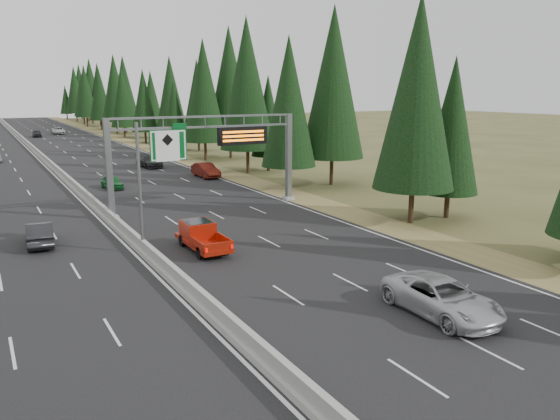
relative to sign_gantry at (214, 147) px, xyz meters
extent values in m
cube|color=black|center=(-8.92, 45.12, -5.23)|extent=(32.00, 260.00, 0.08)
cube|color=olive|center=(8.88, 45.12, -5.24)|extent=(3.60, 260.00, 0.06)
cube|color=gray|center=(-8.92, 45.12, -5.04)|extent=(0.70, 260.00, 0.30)
cube|color=gray|center=(-8.92, 45.12, -4.64)|extent=(0.30, 260.00, 0.60)
cube|color=slate|center=(-8.57, 0.12, -1.29)|extent=(0.45, 0.45, 7.80)
cube|color=gray|center=(-8.57, 0.12, -5.04)|extent=(0.90, 0.90, 0.30)
cube|color=slate|center=(7.28, 0.12, -1.29)|extent=(0.45, 0.45, 7.80)
cube|color=gray|center=(7.28, 0.12, -5.04)|extent=(0.90, 0.90, 0.30)
cube|color=slate|center=(-0.64, 0.12, 2.53)|extent=(15.85, 0.35, 0.16)
cube|color=slate|center=(-0.64, 0.12, 1.69)|extent=(15.85, 0.35, 0.16)
cube|color=#054C19|center=(-3.92, -0.13, 0.36)|extent=(3.00, 0.10, 2.50)
cube|color=silver|center=(-3.92, -0.19, 0.36)|extent=(2.85, 0.02, 2.35)
cube|color=#054C19|center=(-2.92, -0.13, 1.86)|extent=(1.10, 0.10, 0.45)
cube|color=black|center=(2.58, -0.18, 0.86)|extent=(4.50, 0.40, 1.50)
cube|color=orange|center=(2.58, -0.40, 1.21)|extent=(3.80, 0.02, 0.18)
cube|color=orange|center=(2.58, -0.40, 0.86)|extent=(3.80, 0.02, 0.18)
cube|color=orange|center=(2.58, -0.40, 0.51)|extent=(3.80, 0.02, 0.18)
cylinder|color=slate|center=(-8.92, -9.88, -1.19)|extent=(0.20, 0.20, 8.00)
cube|color=gray|center=(-8.92, -9.88, -5.09)|extent=(0.50, 0.50, 0.20)
cube|color=slate|center=(-7.92, -9.88, 2.41)|extent=(2.00, 0.15, 0.15)
cube|color=silver|center=(-7.12, -10.00, 1.31)|extent=(1.50, 0.06, 1.80)
cylinder|color=black|center=(11.16, -11.78, -3.93)|extent=(0.40, 0.40, 2.68)
cone|color=black|center=(11.16, -11.78, 4.45)|extent=(6.03, 6.03, 14.08)
cylinder|color=black|center=(14.86, -11.83, -4.27)|extent=(0.40, 0.40, 2.00)
cone|color=black|center=(14.86, -11.83, 1.99)|extent=(4.51, 4.51, 10.51)
cylinder|color=black|center=(10.08, 4.95, -4.05)|extent=(0.40, 0.40, 2.43)
cone|color=black|center=(10.08, 4.95, 3.55)|extent=(5.47, 5.47, 12.77)
cylinder|color=black|center=(15.54, 5.23, -3.80)|extent=(0.40, 0.40, 2.95)
cone|color=black|center=(15.54, 5.23, 5.41)|extent=(6.63, 6.63, 15.47)
cylinder|color=black|center=(11.44, 17.10, -3.80)|extent=(0.40, 0.40, 2.94)
cone|color=black|center=(11.44, 17.10, 5.38)|extent=(6.61, 6.61, 15.42)
cylinder|color=black|center=(14.54, 17.60, -4.33)|extent=(0.40, 0.40, 1.88)
cone|color=black|center=(14.54, 17.60, 1.56)|extent=(4.24, 4.24, 9.89)
cylinder|color=black|center=(11.51, 31.07, -3.91)|extent=(0.40, 0.40, 2.71)
cone|color=black|center=(11.51, 31.07, 4.56)|extent=(6.10, 6.10, 14.23)
cylinder|color=black|center=(15.86, 31.99, -3.75)|extent=(0.40, 0.40, 3.03)
cone|color=black|center=(15.86, 31.99, 5.71)|extent=(6.81, 6.81, 15.90)
cylinder|color=black|center=(12.01, 45.70, -4.35)|extent=(0.40, 0.40, 1.84)
cone|color=black|center=(12.01, 45.70, 1.40)|extent=(4.14, 4.14, 9.65)
cylinder|color=black|center=(15.26, 43.44, -4.08)|extent=(0.40, 0.40, 2.37)
cone|color=black|center=(15.26, 43.44, 3.34)|extent=(5.34, 5.34, 12.46)
cylinder|color=black|center=(11.23, 60.93, -4.17)|extent=(0.40, 0.40, 2.20)
cone|color=black|center=(11.23, 60.93, 2.72)|extent=(4.96, 4.96, 11.57)
cylinder|color=black|center=(15.27, 57.28, -3.98)|extent=(0.40, 0.40, 2.57)
cone|color=black|center=(15.27, 57.28, 4.05)|extent=(5.78, 5.78, 13.49)
cylinder|color=black|center=(10.47, 73.94, -4.10)|extent=(0.40, 0.40, 2.33)
cone|color=black|center=(10.47, 73.94, 3.18)|extent=(5.24, 5.24, 12.23)
cylinder|color=black|center=(15.85, 71.82, -4.16)|extent=(0.40, 0.40, 2.21)
cone|color=black|center=(15.85, 71.82, 2.76)|extent=(4.98, 4.98, 11.62)
cylinder|color=black|center=(11.57, 85.33, -3.85)|extent=(0.40, 0.40, 2.84)
cone|color=black|center=(11.57, 85.33, 5.02)|extent=(6.39, 6.39, 14.90)
cylinder|color=black|center=(14.45, 88.60, -3.85)|extent=(0.40, 0.40, 2.84)
cone|color=black|center=(14.45, 88.60, 5.01)|extent=(6.38, 6.38, 14.89)
cylinder|color=black|center=(11.11, 99.87, -4.02)|extent=(0.40, 0.40, 2.50)
cone|color=black|center=(11.11, 99.87, 3.78)|extent=(5.62, 5.62, 13.11)
cylinder|color=black|center=(15.12, 100.83, -3.96)|extent=(0.40, 0.40, 2.61)
cone|color=black|center=(15.12, 100.83, 4.20)|extent=(5.88, 5.88, 13.71)
cylinder|color=black|center=(10.22, 114.07, -3.95)|extent=(0.40, 0.40, 2.64)
cone|color=black|center=(10.22, 114.07, 4.29)|extent=(5.94, 5.94, 13.85)
cylinder|color=black|center=(14.10, 115.98, -3.90)|extent=(0.40, 0.40, 2.74)
cone|color=black|center=(14.10, 115.98, 4.68)|extent=(6.17, 6.17, 14.41)
cylinder|color=black|center=(11.78, 127.77, -4.08)|extent=(0.40, 0.40, 2.37)
cone|color=black|center=(11.78, 127.77, 3.34)|extent=(5.34, 5.34, 12.46)
cylinder|color=black|center=(14.23, 127.72, -3.75)|extent=(0.40, 0.40, 3.03)
cone|color=black|center=(14.23, 127.72, 5.72)|extent=(6.82, 6.82, 15.91)
cylinder|color=black|center=(12.00, 141.35, -3.90)|extent=(0.40, 0.40, 2.74)
cone|color=black|center=(12.00, 141.35, 4.67)|extent=(6.17, 6.17, 14.40)
cylinder|color=black|center=(15.87, 142.83, -4.11)|extent=(0.40, 0.40, 2.31)
cone|color=black|center=(15.87, 142.83, 3.12)|extent=(5.20, 5.20, 12.14)
cylinder|color=black|center=(11.50, 158.17, -4.35)|extent=(0.40, 0.40, 1.83)
cone|color=black|center=(11.50, 158.17, 1.37)|extent=(4.12, 4.12, 9.62)
cylinder|color=black|center=(15.93, 155.32, -3.79)|extent=(0.40, 0.40, 2.96)
cone|color=black|center=(15.93, 155.32, 5.45)|extent=(6.65, 6.65, 15.52)
imported|color=#B4B4B9|center=(0.12, -25.80, -4.37)|extent=(2.83, 5.97, 1.65)
cylinder|color=black|center=(-6.30, -12.79, -4.81)|extent=(0.28, 0.76, 0.76)
cylinder|color=black|center=(-4.69, -12.79, -4.81)|extent=(0.28, 0.76, 0.76)
cylinder|color=black|center=(-6.30, -9.67, -4.81)|extent=(0.28, 0.76, 0.76)
cylinder|color=black|center=(-4.69, -9.67, -4.81)|extent=(0.28, 0.76, 0.76)
cube|color=#A41A0A|center=(-5.49, -11.18, -4.67)|extent=(1.89, 5.29, 0.28)
cube|color=#A41A0A|center=(-5.49, -10.33, -4.01)|extent=(1.80, 2.08, 1.04)
cube|color=black|center=(-5.49, -10.33, -3.72)|extent=(1.61, 1.80, 0.52)
cube|color=#A41A0A|center=(-6.39, -12.60, -4.34)|extent=(0.09, 2.27, 0.57)
cube|color=#A41A0A|center=(-4.59, -12.60, -4.34)|extent=(0.09, 2.27, 0.57)
cube|color=#A41A0A|center=(-5.49, -13.73, -4.34)|extent=(1.89, 0.09, 0.57)
imported|color=#176427|center=(-5.49, 13.98, -4.54)|extent=(1.76, 3.90, 1.30)
imported|color=#5A150C|center=(5.58, 16.15, -4.37)|extent=(1.86, 4.99, 1.63)
imported|color=black|center=(2.28, 27.60, -4.42)|extent=(2.59, 5.47, 1.54)
imported|color=#B8B8B8|center=(-0.34, 90.83, -4.40)|extent=(3.02, 5.88, 1.59)
imported|color=black|center=(-5.43, 84.80, -4.43)|extent=(2.15, 4.58, 1.51)
imported|color=black|center=(-14.23, -4.85, -4.44)|extent=(2.00, 4.69, 1.50)
camera|label=1|loc=(-17.37, -42.23, 4.69)|focal=35.00mm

